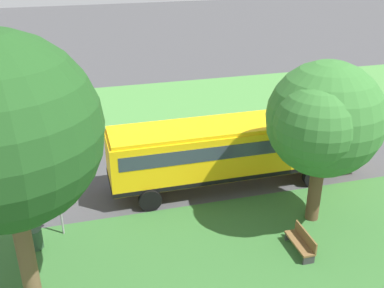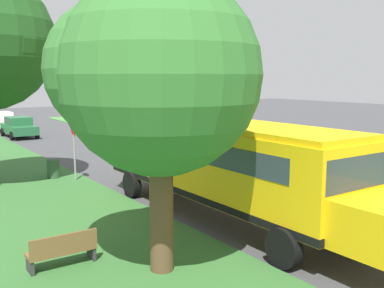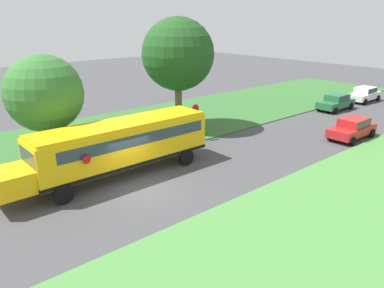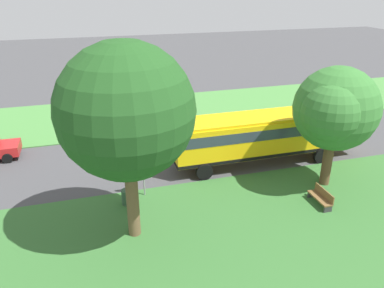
# 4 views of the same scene
# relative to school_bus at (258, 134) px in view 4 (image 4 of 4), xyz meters

# --- Properties ---
(ground_plane) EXTENTS (120.00, 120.00, 0.00)m
(ground_plane) POSITION_rel_school_bus_xyz_m (2.48, -0.03, -1.92)
(ground_plane) COLOR #424244
(grass_verge) EXTENTS (12.00, 80.00, 0.08)m
(grass_verge) POSITION_rel_school_bus_xyz_m (-7.52, -0.03, -1.88)
(grass_verge) COLOR #33662D
(grass_verge) RESTS_ON ground
(grass_far_side) EXTENTS (10.00, 80.00, 0.07)m
(grass_far_side) POSITION_rel_school_bus_xyz_m (11.48, -0.03, -1.89)
(grass_far_side) COLOR #47843D
(grass_far_side) RESTS_ON ground
(school_bus) EXTENTS (2.84, 12.42, 3.16)m
(school_bus) POSITION_rel_school_bus_xyz_m (0.00, 0.00, 0.00)
(school_bus) COLOR yellow
(school_bus) RESTS_ON ground
(oak_tree_beside_bus) EXTENTS (4.54, 4.59, 6.84)m
(oak_tree_beside_bus) POSITION_rel_school_bus_xyz_m (-3.96, -2.28, 2.68)
(oak_tree_beside_bus) COLOR brown
(oak_tree_beside_bus) RESTS_ON ground
(oak_tree_roadside_mid) EXTENTS (5.68, 5.68, 8.86)m
(oak_tree_roadside_mid) POSITION_rel_school_bus_xyz_m (-5.24, 8.48, 4.06)
(oak_tree_roadside_mid) COLOR brown
(oak_tree_roadside_mid) RESTS_ON ground
(stop_sign) EXTENTS (0.08, 0.68, 2.74)m
(stop_sign) POSITION_rel_school_bus_xyz_m (-2.12, 7.66, -0.19)
(stop_sign) COLOR gray
(stop_sign) RESTS_ON ground
(park_bench) EXTENTS (1.60, 0.51, 0.92)m
(park_bench) POSITION_rel_school_bus_xyz_m (-5.63, -1.00, -1.45)
(park_bench) COLOR brown
(park_bench) RESTS_ON ground
(trash_bin) EXTENTS (0.56, 0.56, 0.90)m
(trash_bin) POSITION_rel_school_bus_xyz_m (-2.76, 8.68, -1.47)
(trash_bin) COLOR #2D4C33
(trash_bin) RESTS_ON ground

